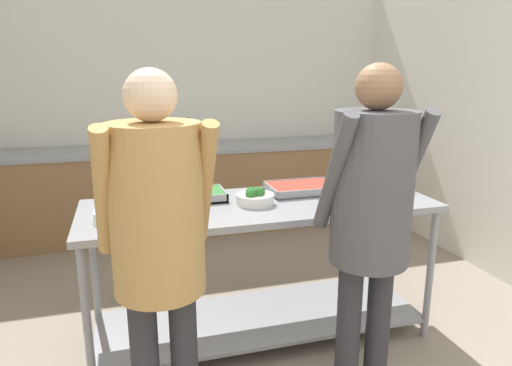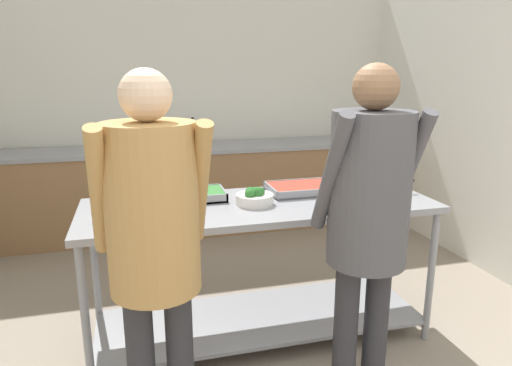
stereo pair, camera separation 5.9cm
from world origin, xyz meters
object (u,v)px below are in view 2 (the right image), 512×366
serving_tray_vegetables (302,189)px  water_bottle (193,132)px  guest_serving_right (368,207)px  plate_stack (118,214)px  serving_tray_roast (187,196)px  sauce_pan (379,188)px  guest_serving_left (153,229)px  broccoli_bowl (255,197)px

serving_tray_vegetables → water_bottle: bearing=102.7°
guest_serving_right → water_bottle: size_ratio=5.92×
plate_stack → serving_tray_roast: size_ratio=0.58×
serving_tray_roast → guest_serving_right: bearing=-50.4°
plate_stack → sauce_pan: (1.61, 0.08, 0.02)m
plate_stack → guest_serving_right: (1.16, -0.61, 0.13)m
serving_tray_vegetables → guest_serving_left: 1.34m
serving_tray_roast → sauce_pan: size_ratio=1.27×
serving_tray_vegetables → guest_serving_left: (-1.00, -0.89, 0.12)m
guest_serving_left → guest_serving_right: size_ratio=0.99×
broccoli_bowl → guest_serving_left: bearing=-131.5°
plate_stack → guest_serving_left: (0.17, -0.61, 0.12)m
serving_tray_roast → serving_tray_vegetables: 0.76m
broccoli_bowl → sauce_pan: broccoli_bowl is taller
broccoli_bowl → guest_serving_left: (-0.62, -0.70, 0.10)m
serving_tray_roast → serving_tray_vegetables: same height
sauce_pan → guest_serving_right: size_ratio=0.21×
sauce_pan → guest_serving_right: (-0.45, -0.69, 0.11)m
broccoli_bowl → guest_serving_right: size_ratio=0.13×
sauce_pan → serving_tray_roast: bearing=169.8°
serving_tray_vegetables → sauce_pan: size_ratio=1.22×
serving_tray_roast → guest_serving_left: guest_serving_left is taller
serving_tray_roast → serving_tray_vegetables: (0.76, -0.02, 0.00)m
broccoli_bowl → sauce_pan: bearing=-0.7°
plate_stack → water_bottle: water_bottle is taller
sauce_pan → water_bottle: (-0.91, 2.23, 0.09)m
plate_stack → serving_tray_vegetables: bearing=13.3°
serving_tray_roast → water_bottle: 2.04m
serving_tray_roast → guest_serving_left: (-0.24, -0.91, 0.12)m
serving_tray_vegetables → water_bottle: size_ratio=1.55×
serving_tray_roast → broccoli_bowl: size_ratio=2.07×
serving_tray_vegetables → guest_serving_right: bearing=-90.4°
plate_stack → serving_tray_roast: plate_stack is taller
broccoli_bowl → serving_tray_vegetables: size_ratio=0.50×
plate_stack → guest_serving_left: guest_serving_left is taller
plate_stack → serving_tray_roast: 0.50m
plate_stack → sauce_pan: sauce_pan is taller
serving_tray_roast → guest_serving_left: bearing=-104.8°
guest_serving_left → water_bottle: size_ratio=5.85×
guest_serving_left → guest_serving_right: guest_serving_right is taller
guest_serving_right → plate_stack: bearing=152.1°
plate_stack → broccoli_bowl: size_ratio=1.21×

